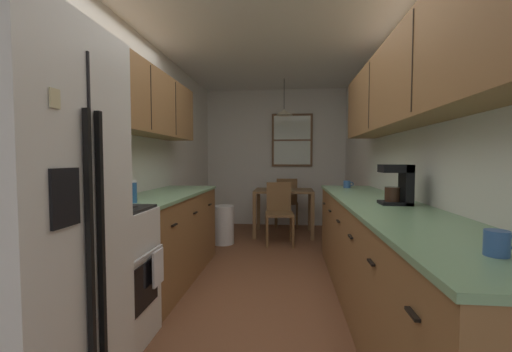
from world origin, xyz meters
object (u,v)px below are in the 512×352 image
Objects in this scene: refrigerator at (14,234)px; microwave_over_range at (75,100)px; dining_chair_far at (286,200)px; mug_spare at (347,184)px; trash_bin at (223,225)px; coffee_maker at (399,184)px; stove_range at (97,277)px; dining_table at (284,197)px; storage_canister at (129,192)px; dining_chair_near at (279,210)px; mug_by_coffeemaker at (497,243)px.

refrigerator is 1.00m from microwave_over_range.
dining_chair_far is 2.09m from mug_spare.
microwave_over_range is (-0.17, 0.68, 0.71)m from refrigerator.
trash_bin is 1.85× the size of coffee_maker.
stove_range is 2.24m from coffee_maker.
refrigerator reaches higher than dining_table.
dining_chair_near is at bearing 64.16° from storage_canister.
refrigerator is 15.45× the size of mug_by_coffeemaker.
microwave_over_range reaches higher than mug_spare.
stove_range reaches higher than mug_spare.
stove_range is 1.16× the size of dining_table.
refrigerator is at bearing 178.11° from mug_by_coffeemaker.
dining_chair_near is (-0.06, -0.57, -0.12)m from dining_table.
mug_by_coffeemaker is (0.78, -4.67, 0.45)m from dining_chair_far.
mug_spare is at bearing -21.47° from trash_bin.
dining_chair_near is at bearing 103.97° from mug_by_coffeemaker.
mug_spare reaches higher than dining_chair_near.
trash_bin is at bearing 83.73° from stove_range.
dining_chair_far is at bearing 99.48° from mug_by_coffeemaker.
trash_bin is at bearing 158.53° from mug_spare.
refrigerator is at bearing -107.00° from dining_chair_near.
microwave_over_range is 3.02m from trash_bin.
refrigerator reaches higher than dining_chair_near.
trash_bin is (0.29, 2.68, -0.19)m from stove_range.
storage_canister is 0.59× the size of coffee_maker.
trash_bin is 3.88m from mug_by_coffeemaker.
storage_canister is (-0.01, 0.47, 0.52)m from stove_range.
dining_chair_far is 3.70m from storage_canister.
microwave_over_range reaches higher than dining_chair_far.
mug_spare is (1.96, 1.56, -0.05)m from storage_canister.
trash_bin is 4.65× the size of mug_spare.
coffee_maker is at bearing -75.32° from dining_chair_far.
trash_bin is at bearing 82.28° from storage_canister.
trash_bin is 4.74× the size of mug_by_coffeemaker.
dining_chair_near is at bearing 68.15° from stove_range.
coffee_maker is at bearing -84.85° from mug_spare.
stove_range is 2.85m from mug_spare.
dining_table is at bearing 84.40° from dining_chair_near.
trash_bin is (0.41, 2.68, -1.34)m from microwave_over_range.
coffee_maker is (1.79, -2.10, 0.78)m from trash_bin.
refrigerator is 1.67× the size of stove_range.
microwave_over_range is 1.04× the size of trash_bin.
microwave_over_range is at bearing -98.66° from trash_bin.
dining_chair_near is at bearing 6.57° from trash_bin.
dining_chair_near is at bearing 66.16° from microwave_over_range.
coffee_maker is 2.56× the size of mug_by_coffeemaker.
dining_chair_far is 4.75m from mug_by_coffeemaker.
mug_spare is (0.75, -1.90, 0.44)m from dining_chair_far.
mug_spare reaches higher than dining_table.
coffee_maker is 2.51× the size of mug_spare.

